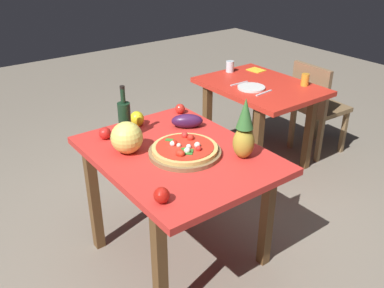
% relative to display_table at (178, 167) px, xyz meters
% --- Properties ---
extents(ground_plane, '(10.00, 10.00, 0.00)m').
position_rel_display_table_xyz_m(ground_plane, '(0.00, 0.00, -0.65)').
color(ground_plane, gray).
extents(display_table, '(1.11, 0.86, 0.75)m').
position_rel_display_table_xyz_m(display_table, '(0.00, 0.00, 0.00)').
color(display_table, brown).
rests_on(display_table, ground_plane).
extents(background_table, '(0.97, 0.71, 0.75)m').
position_rel_display_table_xyz_m(background_table, '(-0.55, 1.22, -0.02)').
color(background_table, brown).
rests_on(background_table, ground_plane).
extents(dining_chair, '(0.42, 0.42, 0.85)m').
position_rel_display_table_xyz_m(dining_chair, '(-0.42, 1.80, -0.17)').
color(dining_chair, olive).
rests_on(dining_chair, ground_plane).
extents(pizza_board, '(0.41, 0.41, 0.02)m').
position_rel_display_table_xyz_m(pizza_board, '(0.05, 0.02, 0.11)').
color(pizza_board, olive).
rests_on(pizza_board, display_table).
extents(pizza, '(0.37, 0.37, 0.06)m').
position_rel_display_table_xyz_m(pizza, '(0.05, 0.02, 0.14)').
color(pizza, '#DAB461').
rests_on(pizza, pizza_board).
extents(wine_bottle, '(0.08, 0.08, 0.33)m').
position_rel_display_table_xyz_m(wine_bottle, '(-0.34, -0.14, 0.22)').
color(wine_bottle, '#17321E').
rests_on(wine_bottle, display_table).
extents(pineapple_left, '(0.12, 0.12, 0.35)m').
position_rel_display_table_xyz_m(pineapple_left, '(0.27, 0.26, 0.25)').
color(pineapple_left, '#AF9734').
rests_on(pineapple_left, display_table).
extents(melon, '(0.18, 0.18, 0.18)m').
position_rel_display_table_xyz_m(melon, '(-0.17, -0.23, 0.19)').
color(melon, '#E7DD68').
rests_on(melon, display_table).
extents(bell_pepper, '(0.09, 0.09, 0.10)m').
position_rel_display_table_xyz_m(bell_pepper, '(-0.45, 0.00, 0.14)').
color(bell_pepper, yellow).
rests_on(bell_pepper, display_table).
extents(eggplant, '(0.19, 0.22, 0.09)m').
position_rel_display_table_xyz_m(eggplant, '(-0.23, 0.24, 0.14)').
color(eggplant, '#3D1942').
rests_on(eggplant, display_table).
extents(tomato_at_corner, '(0.07, 0.07, 0.07)m').
position_rel_display_table_xyz_m(tomato_at_corner, '(-0.45, 0.34, 0.13)').
color(tomato_at_corner, red).
rests_on(tomato_at_corner, display_table).
extents(tomato_near_board, '(0.07, 0.07, 0.07)m').
position_rel_display_table_xyz_m(tomato_near_board, '(-0.40, -0.25, 0.14)').
color(tomato_near_board, red).
rests_on(tomato_near_board, display_table).
extents(tomato_beside_pepper, '(0.08, 0.08, 0.08)m').
position_rel_display_table_xyz_m(tomato_beside_pepper, '(0.37, -0.34, 0.14)').
color(tomato_beside_pepper, red).
rests_on(tomato_beside_pepper, display_table).
extents(drinking_glass_juice, '(0.06, 0.06, 0.10)m').
position_rel_display_table_xyz_m(drinking_glass_juice, '(-0.32, 1.48, 0.15)').
color(drinking_glass_juice, orange).
rests_on(drinking_glass_juice, background_table).
extents(drinking_glass_water, '(0.07, 0.07, 0.10)m').
position_rel_display_table_xyz_m(drinking_glass_water, '(-0.96, 1.24, 0.15)').
color(drinking_glass_water, silver).
rests_on(drinking_glass_water, background_table).
extents(dinner_plate, '(0.22, 0.22, 0.02)m').
position_rel_display_table_xyz_m(dinner_plate, '(-0.52, 1.09, 0.11)').
color(dinner_plate, white).
rests_on(dinner_plate, background_table).
extents(fork_utensil, '(0.02, 0.18, 0.01)m').
position_rel_display_table_xyz_m(fork_utensil, '(-0.66, 1.09, 0.10)').
color(fork_utensil, silver).
rests_on(fork_utensil, background_table).
extents(knife_utensil, '(0.03, 0.18, 0.01)m').
position_rel_display_table_xyz_m(knife_utensil, '(-0.38, 1.09, 0.10)').
color(knife_utensil, silver).
rests_on(knife_utensil, background_table).
extents(napkin_folded, '(0.15, 0.13, 0.01)m').
position_rel_display_table_xyz_m(napkin_folded, '(-0.85, 1.46, 0.10)').
color(napkin_folded, yellow).
rests_on(napkin_folded, background_table).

